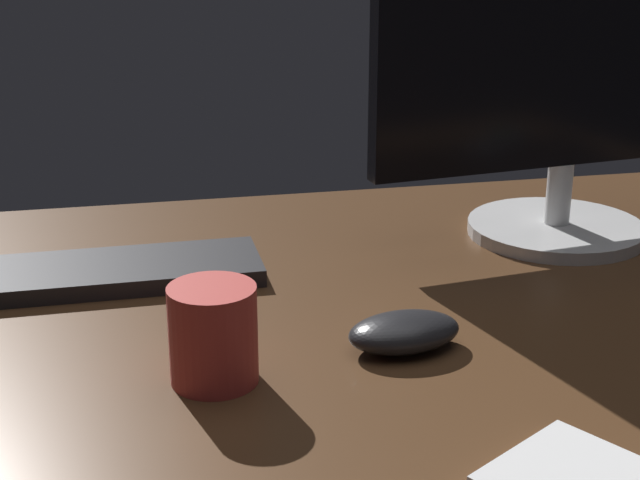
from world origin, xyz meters
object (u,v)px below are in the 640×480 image
object	(u,v)px
monitor	(569,78)
coffee_mug	(213,335)
keyboard	(81,275)
computer_mouse	(404,332)

from	to	relation	value
monitor	coffee_mug	distance (cm)	56.19
keyboard	computer_mouse	size ratio (longest dim) A/B	3.61
keyboard	coffee_mug	xyz separation A→B (cm)	(11.87, -25.32, 3.43)
keyboard	computer_mouse	distance (cm)	37.40
keyboard	coffee_mug	distance (cm)	28.18
monitor	computer_mouse	xyz separation A→B (cm)	(-27.64, -26.75, -17.84)
keyboard	coffee_mug	bearing A→B (deg)	-65.56
computer_mouse	coffee_mug	distance (cm)	18.21
monitor	computer_mouse	distance (cm)	42.40
keyboard	computer_mouse	world-z (taller)	computer_mouse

